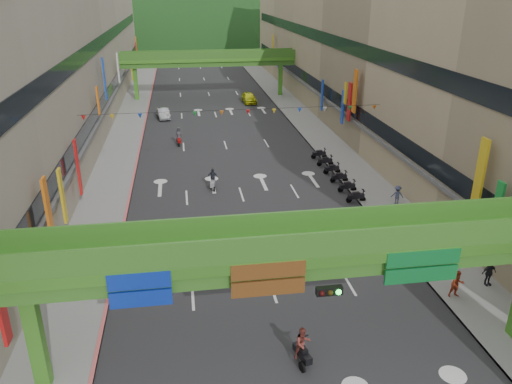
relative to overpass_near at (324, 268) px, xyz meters
name	(u,v)px	position (x,y,z in m)	size (l,w,h in m)	color
road_slab	(218,122)	(-0.93, 44.62, -5.20)	(18.00, 140.00, 0.02)	#28282B
sidewalk_left	(129,125)	(-11.93, 44.62, -5.13)	(4.00, 140.00, 0.15)	gray
sidewalk_right	(303,118)	(10.07, 44.62, -5.13)	(4.00, 140.00, 0.15)	gray
curb_left	(145,124)	(-10.03, 44.62, -5.12)	(0.20, 140.00, 0.18)	#CC5959
curb_right	(288,119)	(8.17, 44.62, -5.12)	(0.20, 140.00, 0.18)	gray
building_row_left	(50,48)	(-19.86, 44.62, 4.25)	(12.80, 95.00, 19.00)	#9E937F
building_row_right	(367,42)	(18.00, 44.62, 4.25)	(12.80, 95.00, 19.00)	gray
overpass_near	(324,268)	(0.00, 0.00, 0.00)	(28.00, 12.27, 7.10)	#4C9E2D
overpass_far	(209,62)	(-0.93, 59.62, 0.20)	(28.00, 2.20, 7.10)	#4C9E2D
hill_left	(144,39)	(-15.93, 154.62, -5.21)	(168.00, 140.00, 112.00)	#1C4419
hill_right	(257,32)	(24.07, 174.62, -5.21)	(208.00, 176.00, 128.00)	#1C4419
bunting_string	(235,112)	(-0.93, 24.62, 0.75)	(26.00, 0.36, 0.47)	black
scooter_rider_mid	(303,346)	(-0.67, 0.40, -4.23)	(0.89, 1.57, 1.92)	black
scooter_rider_left	(213,179)	(-3.18, 22.15, -4.29)	(0.92, 1.60, 1.86)	gray
scooter_rider_far	(179,136)	(-5.89, 35.40, -4.20)	(0.84, 1.60, 2.00)	maroon
parked_scooter_row	(336,173)	(7.87, 23.10, -4.68)	(1.60, 11.57, 1.08)	black
car_silver	(163,114)	(-7.79, 47.59, -4.55)	(1.38, 3.96, 1.30)	#AEB0B5
car_yellow	(249,98)	(4.51, 55.14, -4.44)	(1.81, 4.50, 1.53)	yellow
pedestrian_red	(457,286)	(8.87, 4.08, -4.41)	(0.77, 0.60, 1.59)	#AA361D
pedestrian_dark	(488,275)	(11.27, 4.90, -4.43)	(0.91, 0.38, 1.55)	black
pedestrian_blue	(397,197)	(10.84, 16.60, -4.46)	(0.70, 0.45, 1.50)	#38405C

